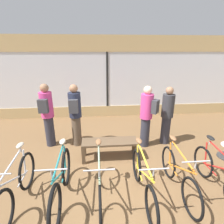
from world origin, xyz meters
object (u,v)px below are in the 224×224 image
at_px(bicycle_center_right, 143,181).
at_px(bicycle_far_right, 218,175).
at_px(bicycle_center_left, 100,182).
at_px(customer_near_bench, 167,115).
at_px(customer_near_rack, 147,115).
at_px(bicycle_far_left, 16,187).
at_px(bicycle_right, 178,175).
at_px(display_bench, 110,144).
at_px(bicycle_left, 61,183).
at_px(customer_by_window, 47,114).
at_px(customer_mid_floor, 75,114).

xyz_separation_m(bicycle_center_right, bicycle_far_right, (1.48, 0.02, 0.00)).
bearing_deg(bicycle_center_left, customer_near_bench, 45.00).
height_order(customer_near_rack, customer_near_bench, customer_near_rack).
distance_m(bicycle_center_left, customer_near_rack, 2.38).
distance_m(bicycle_center_left, bicycle_center_right, 0.80).
bearing_deg(customer_near_bench, bicycle_far_right, -81.73).
xyz_separation_m(bicycle_far_left, bicycle_right, (2.96, 0.08, -0.02)).
bearing_deg(bicycle_far_left, display_bench, 37.48).
relative_size(bicycle_center_right, bicycle_right, 1.04).
relative_size(bicycle_far_right, customer_near_rack, 0.96).
bearing_deg(bicycle_far_right, bicycle_left, 179.67).
distance_m(bicycle_center_left, customer_near_bench, 2.86).
distance_m(customer_near_rack, customer_by_window, 2.77).
height_order(bicycle_left, customer_by_window, customer_by_window).
bearing_deg(bicycle_right, customer_near_rack, 94.96).
xyz_separation_m(bicycle_left, bicycle_center_left, (0.68, -0.02, -0.01)).
distance_m(bicycle_far_left, bicycle_left, 0.76).
height_order(bicycle_far_right, customer_near_bench, customer_near_bench).
distance_m(bicycle_far_left, bicycle_center_left, 1.45).
relative_size(bicycle_far_left, bicycle_far_right, 1.02).
height_order(bicycle_far_left, bicycle_far_right, bicycle_far_left).
xyz_separation_m(bicycle_far_left, display_bench, (1.73, 1.33, 0.01)).
xyz_separation_m(customer_near_rack, customer_mid_floor, (-1.98, 0.22, 0.02)).
bearing_deg(bicycle_far_left, customer_near_rack, 33.89).
bearing_deg(bicycle_left, bicycle_right, 1.23).
xyz_separation_m(bicycle_center_right, customer_mid_floor, (-1.42, 2.10, 0.60)).
relative_size(bicycle_center_left, customer_mid_floor, 0.97).
bearing_deg(display_bench, bicycle_far_left, -142.52).
bearing_deg(customer_mid_floor, bicycle_far_left, -111.31).
height_order(display_bench, customer_mid_floor, customer_mid_floor).
height_order(bicycle_right, customer_near_rack, customer_near_rack).
bearing_deg(bicycle_right, bicycle_center_right, -173.40).
distance_m(bicycle_center_right, display_bench, 1.42).
relative_size(bicycle_right, customer_mid_floor, 0.93).
distance_m(display_bench, customer_near_bench, 1.90).
bearing_deg(customer_mid_floor, customer_by_window, 177.50).
bearing_deg(bicycle_right, bicycle_far_left, -178.39).
xyz_separation_m(bicycle_far_right, customer_near_rack, (-0.92, 1.87, 0.58)).
distance_m(bicycle_center_right, bicycle_right, 0.72).
xyz_separation_m(bicycle_far_left, customer_by_window, (0.05, 2.14, 0.59)).
relative_size(bicycle_center_right, customer_near_bench, 1.02).
height_order(bicycle_far_left, bicycle_left, bicycle_left).
height_order(bicycle_center_right, customer_near_rack, customer_near_rack).
height_order(bicycle_left, bicycle_center_right, bicycle_left).
height_order(bicycle_center_left, bicycle_right, bicycle_center_left).
height_order(bicycle_left, customer_near_rack, customer_near_rack).
bearing_deg(bicycle_left, bicycle_center_left, -2.04).
relative_size(bicycle_far_left, display_bench, 1.24).
distance_m(bicycle_left, customer_mid_floor, 2.15).
height_order(bicycle_center_left, customer_near_rack, customer_near_rack).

